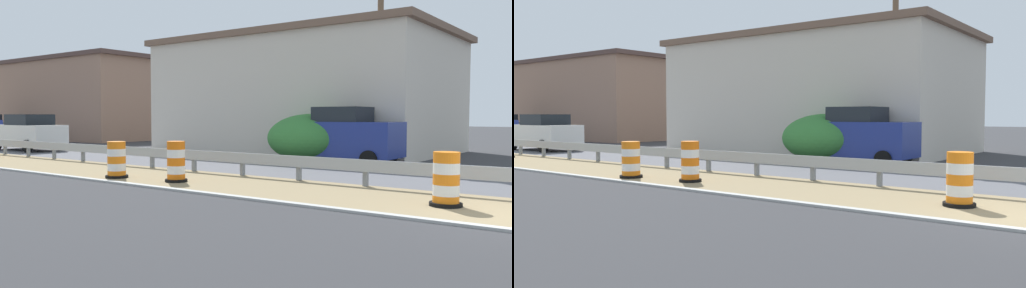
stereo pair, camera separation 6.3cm
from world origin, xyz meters
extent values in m
cube|color=slate|center=(2.25, 2.39, 0.35)|extent=(0.12, 0.12, 0.70)
cube|color=slate|center=(2.25, 4.45, 0.35)|extent=(0.12, 0.12, 0.70)
cube|color=slate|center=(2.25, 6.50, 0.35)|extent=(0.12, 0.12, 0.70)
cube|color=slate|center=(2.25, 8.56, 0.35)|extent=(0.12, 0.12, 0.70)
cube|color=slate|center=(2.25, 10.62, 0.35)|extent=(0.12, 0.12, 0.70)
cube|color=slate|center=(2.25, 12.68, 0.35)|extent=(0.12, 0.12, 0.70)
cube|color=slate|center=(2.25, 14.74, 0.35)|extent=(0.12, 0.12, 0.70)
cube|color=slate|center=(2.25, 16.80, 0.35)|extent=(0.12, 0.12, 0.70)
cube|color=slate|center=(2.25, 18.86, 0.35)|extent=(0.12, 0.12, 0.70)
cube|color=slate|center=(2.25, 20.92, 0.35)|extent=(0.12, 0.12, 0.70)
cube|color=slate|center=(2.25, 22.98, 0.35)|extent=(0.12, 0.12, 0.70)
cylinder|color=orange|center=(0.46, 1.84, 0.11)|extent=(0.53, 0.53, 0.22)
cylinder|color=white|center=(0.46, 1.84, 0.34)|extent=(0.53, 0.53, 0.22)
cylinder|color=orange|center=(0.46, 1.84, 0.56)|extent=(0.53, 0.53, 0.22)
cylinder|color=white|center=(0.46, 1.84, 0.79)|extent=(0.53, 0.53, 0.22)
cylinder|color=orange|center=(0.46, 1.84, 1.01)|extent=(0.53, 0.53, 0.22)
cylinder|color=black|center=(0.46, 1.84, 0.04)|extent=(0.66, 0.66, 0.08)
cylinder|color=orange|center=(-0.08, 9.10, 0.11)|extent=(0.50, 0.50, 0.23)
cylinder|color=white|center=(-0.08, 9.10, 0.34)|extent=(0.50, 0.50, 0.23)
cylinder|color=orange|center=(-0.08, 9.10, 0.57)|extent=(0.50, 0.50, 0.23)
cylinder|color=white|center=(-0.08, 9.10, 0.80)|extent=(0.50, 0.50, 0.23)
cylinder|color=orange|center=(-0.08, 9.10, 1.03)|extent=(0.50, 0.50, 0.23)
cylinder|color=black|center=(-0.08, 9.10, 0.04)|extent=(0.63, 0.63, 0.08)
cylinder|color=orange|center=(-0.48, 11.20, 0.11)|extent=(0.54, 0.54, 0.22)
cylinder|color=white|center=(-0.48, 11.20, 0.33)|extent=(0.54, 0.54, 0.22)
cylinder|color=orange|center=(-0.48, 11.20, 0.54)|extent=(0.54, 0.54, 0.22)
cylinder|color=white|center=(-0.48, 11.20, 0.76)|extent=(0.54, 0.54, 0.22)
cylinder|color=orange|center=(-0.48, 11.20, 0.98)|extent=(0.54, 0.54, 0.22)
cylinder|color=black|center=(-0.48, 11.20, 0.04)|extent=(0.67, 0.67, 0.08)
cube|color=silver|center=(4.47, 24.82, 0.84)|extent=(1.89, 4.57, 1.04)
cube|color=black|center=(4.47, 24.64, 1.64)|extent=(1.68, 2.11, 0.56)
cylinder|color=black|center=(5.38, 26.33, 0.32)|extent=(0.23, 0.64, 0.64)
cylinder|color=black|center=(3.56, 23.31, 0.32)|extent=(0.23, 0.64, 0.64)
cylinder|color=black|center=(5.41, 23.33, 0.32)|extent=(0.23, 0.64, 0.64)
cylinder|color=black|center=(8.82, 35.25, 0.32)|extent=(0.24, 0.65, 0.64)
cube|color=navy|center=(7.40, 7.61, 0.97)|extent=(1.83, 4.02, 1.30)
cube|color=black|center=(7.40, 7.77, 1.90)|extent=(1.64, 1.85, 0.56)
cylinder|color=black|center=(8.31, 6.29, 0.32)|extent=(0.22, 0.64, 0.64)
cylinder|color=black|center=(6.49, 6.28, 0.32)|extent=(0.22, 0.64, 0.64)
cylinder|color=black|center=(8.30, 8.93, 0.32)|extent=(0.22, 0.64, 0.64)
cylinder|color=black|center=(6.48, 8.93, 0.32)|extent=(0.22, 0.64, 0.64)
cube|color=beige|center=(12.98, 12.71, 2.76)|extent=(8.98, 13.92, 5.52)
cube|color=brown|center=(12.98, 12.71, 5.67)|extent=(9.34, 14.48, 0.30)
cube|color=#93705B|center=(14.63, 34.71, 2.98)|extent=(7.26, 14.73, 5.95)
cube|color=#4C3833|center=(14.63, 34.71, 6.10)|extent=(7.55, 15.32, 0.30)
cylinder|color=brown|center=(9.48, 7.20, 4.22)|extent=(0.24, 0.24, 8.45)
ellipsoid|color=#337533|center=(7.54, 9.24, 0.96)|extent=(3.51, 3.51, 1.93)
camera|label=1|loc=(-10.31, -1.32, 1.87)|focal=36.28mm
camera|label=2|loc=(-10.27, -1.37, 1.87)|focal=36.28mm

